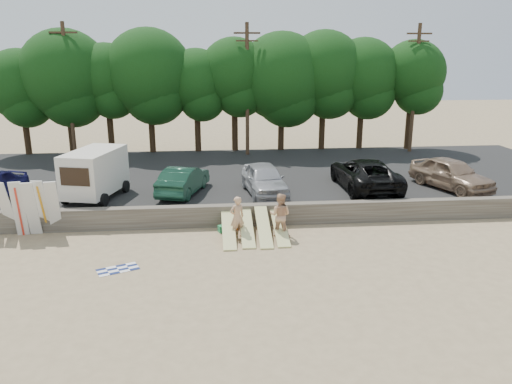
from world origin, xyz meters
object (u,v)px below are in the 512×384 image
beachgoer_b (280,215)px  box_trailer (95,172)px  car_1 (183,180)px  car_2 (264,179)px  car_3 (365,173)px  cooler (223,229)px  beachgoer_a (237,217)px  car_4 (451,174)px

beachgoer_b → box_trailer: bearing=-4.9°
car_1 → car_2: 4.18m
car_3 → box_trailer: bearing=1.7°
car_1 → box_trailer: bearing=22.4°
car_3 → cooler: (-7.77, -4.22, -1.36)m
box_trailer → beachgoer_b: box_trailer is taller
box_trailer → beachgoer_a: box_trailer is taller
box_trailer → car_4: 18.58m
box_trailer → cooler: (6.23, -3.64, -1.91)m
box_trailer → beachgoer_b: (8.71, -4.40, -1.09)m
car_1 → car_2: car_2 is taller
car_3 → beachgoer_b: bearing=42.7°
beachgoer_b → cooler: size_ratio=5.16×
box_trailer → car_1: (4.33, 0.42, -0.65)m
car_2 → beachgoer_b: (0.22, -4.41, -0.50)m
car_2 → car_3: (5.51, 0.56, 0.03)m
car_2 → beachgoer_a: (-1.65, -4.36, -0.55)m
beachgoer_b → cooler: bearing=4.9°
box_trailer → car_1: box_trailer is taller
car_3 → cooler: car_3 is taller
car_3 → beachgoer_a: 8.71m
car_3 → car_4: 4.60m
car_1 → car_3: size_ratio=0.74×
beachgoer_a → car_1: bearing=-85.2°
car_4 → beachgoer_a: size_ratio=2.61×
cooler → box_trailer: bearing=128.3°
cooler → car_2: bearing=36.8°
box_trailer → car_2: (8.50, 0.01, -0.59)m
car_2 → beachgoer_a: size_ratio=2.46×
box_trailer → car_2: 8.52m
car_3 → car_4: bearing=172.5°
box_trailer → beachgoer_a: bearing=-17.5°
box_trailer → car_2: size_ratio=0.91×
car_1 → cooler: car_1 is taller
car_2 → cooler: (-2.27, -3.65, -1.32)m
cooler → car_4: bearing=-4.8°
car_2 → beachgoer_a: bearing=-117.5°
beachgoer_b → car_2: bearing=-65.3°
beachgoer_a → beachgoer_b: (1.87, -0.06, 0.05)m
beachgoer_b → cooler: beachgoer_b is taller
car_2 → box_trailer: bearing=173.3°
car_3 → beachgoer_a: size_ratio=3.15×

